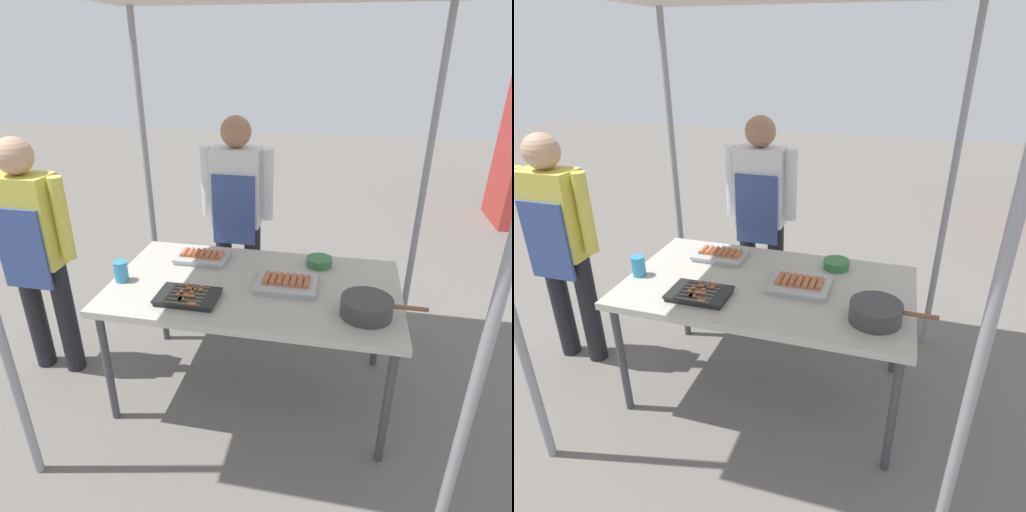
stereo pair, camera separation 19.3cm
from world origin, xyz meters
TOP-DOWN VIEW (x-y plane):
  - ground_plane at (0.00, 0.00)m, footprint 18.00×18.00m
  - stall_table at (0.00, 0.00)m, footprint 1.60×0.90m
  - tray_grilled_sausages at (0.18, 0.01)m, footprint 0.34×0.26m
  - tray_meat_skewers at (-0.31, -0.23)m, footprint 0.32×0.21m
  - tray_pork_links at (-0.38, 0.24)m, footprint 0.32×0.22m
  - cooking_wok at (0.61, -0.20)m, footprint 0.41×0.25m
  - condiment_bowl at (0.34, 0.30)m, footprint 0.16×0.16m
  - drink_cup_near_edge at (-0.74, -0.11)m, footprint 0.08×0.08m
  - vendor_woman at (-0.29, 0.81)m, footprint 0.52×0.23m
  - customer_nearby at (-1.32, -0.04)m, footprint 0.52×0.22m

SIDE VIEW (x-z plane):
  - ground_plane at x=0.00m, z-range 0.00..0.00m
  - stall_table at x=0.00m, z-range 0.32..1.07m
  - tray_meat_skewers at x=-0.31m, z-range 0.75..0.79m
  - tray_grilled_sausages at x=0.18m, z-range 0.75..0.80m
  - tray_pork_links at x=-0.38m, z-range 0.75..0.80m
  - condiment_bowl at x=0.34m, z-range 0.75..0.80m
  - cooking_wok at x=0.61m, z-range 0.75..0.85m
  - drink_cup_near_edge at x=-0.74m, z-range 0.75..0.87m
  - customer_nearby at x=-1.32m, z-range 0.13..1.65m
  - vendor_woman at x=-0.29m, z-range 0.14..1.68m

